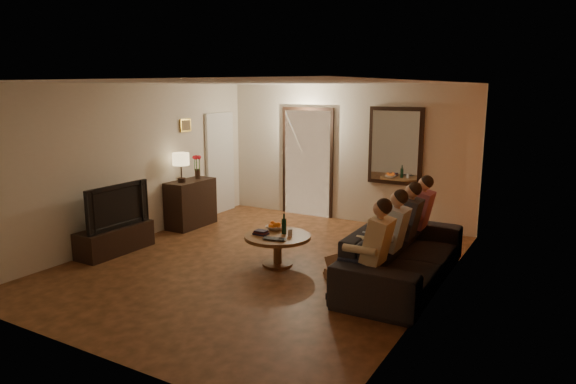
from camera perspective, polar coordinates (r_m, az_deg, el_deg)
The scene contains 33 objects.
floor at distance 7.60m, azimuth -3.12°, elevation -7.95°, with size 5.00×6.00×0.01m, color #3D2510.
ceiling at distance 7.17m, azimuth -3.35°, elevation 12.05°, with size 5.00×6.00×0.01m, color white.
back_wall at distance 9.89m, azimuth 6.36°, elevation 4.29°, with size 5.00×0.02×2.60m, color beige.
front_wall at distance 5.10m, azimuth -22.09°, elevation -3.30°, with size 5.00×0.02×2.60m, color beige.
left_wall at distance 8.88m, azimuth -16.87°, elevation 3.05°, with size 0.02×6.00×2.60m, color beige.
right_wall at distance 6.28m, azimuth 16.21°, elevation -0.24°, with size 0.02×6.00×2.60m, color beige.
orange_accent at distance 6.28m, azimuth 16.13°, elevation -0.23°, with size 0.01×6.00×2.60m, color #CE5523.
kitchen_doorway at distance 10.25m, azimuth 2.19°, elevation 3.19°, with size 1.00×0.06×2.10m, color #FFE0A5.
door_trim at distance 10.24m, azimuth 2.16°, elevation 3.19°, with size 1.12×0.04×2.22m, color black.
fridge_glimpse at distance 10.17m, azimuth 3.44°, elevation 2.25°, with size 0.45×0.03×1.70m, color silver.
mirror_frame at distance 9.48m, azimuth 11.85°, elevation 5.02°, with size 1.00×0.05×1.40m, color black.
mirror_glass at distance 9.45m, azimuth 11.79°, elevation 5.00°, with size 0.86×0.02×1.26m, color white.
white_door at distance 10.58m, azimuth -7.54°, elevation 3.20°, with size 0.06×0.85×2.04m, color white.
framed_art at distance 9.73m, azimuth -11.33°, elevation 7.28°, with size 0.03×0.28×0.24m, color #B28C33.
art_canvas at distance 9.72m, azimuth -11.26°, elevation 7.27°, with size 0.01×0.22×0.18m, color brown.
dresser at distance 9.65m, azimuth -10.75°, elevation -1.25°, with size 0.45×0.97×0.87m, color black.
table_lamp at distance 9.36m, azimuth -11.78°, elevation 2.69°, with size 0.30×0.30×0.54m, color beige, non-canonical shape.
flower_vase at distance 9.70m, azimuth -10.04°, elevation 2.76°, with size 0.14×0.14×0.44m, color red, non-canonical shape.
tv_stand at distance 8.48m, azimuth -18.65°, elevation -5.02°, with size 0.45×1.24×0.41m, color black.
tv at distance 8.34m, azimuth -18.89°, elevation -1.43°, with size 0.15×1.17×0.68m, color black.
sofa at distance 6.96m, azimuth 12.72°, elevation -6.74°, with size 1.03×2.63×0.77m, color black.
person_a at distance 6.11m, azimuth 9.34°, elevation -7.05°, with size 0.60×0.40×1.20m, color tan, non-canonical shape.
person_b at distance 6.65m, azimuth 11.19°, elevation -5.58°, with size 0.60×0.40×1.20m, color tan, non-canonical shape.
person_c at distance 7.20m, azimuth 12.76°, elevation -4.33°, with size 0.60×0.40×1.20m, color tan, non-canonical shape.
person_d at distance 7.76m, azimuth 14.10°, elevation -3.25°, with size 0.60×0.40×1.20m, color tan, non-canonical shape.
dog at distance 6.84m, azimuth 6.02°, elevation -7.74°, with size 0.56×0.24×0.56m, color #976245, non-canonical shape.
coffee_table at distance 7.47m, azimuth -1.17°, elevation -6.45°, with size 0.96×0.96×0.45m, color brown.
bowl at distance 7.67m, azimuth -1.47°, elevation -3.98°, with size 0.26×0.26×0.06m, color white.
oranges at distance 7.65m, azimuth -1.48°, elevation -3.49°, with size 0.20×0.20×0.08m, color orange, non-canonical shape.
wine_bottle at distance 7.42m, azimuth -0.45°, elevation -3.52°, with size 0.07×0.07×0.31m, color black, non-canonical shape.
wine_glass at distance 7.35m, azimuth 0.23°, elevation -4.53°, with size 0.06×0.06×0.10m, color silver.
book_stack at distance 7.43m, azimuth -3.03°, elevation -4.48°, with size 0.20×0.15×0.07m, color black, non-canonical shape.
laptop at distance 7.12m, azimuth -1.66°, elevation -5.35°, with size 0.33×0.21×0.03m, color black.
Camera 1 is at (3.94, -5.99, 2.52)m, focal length 32.00 mm.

